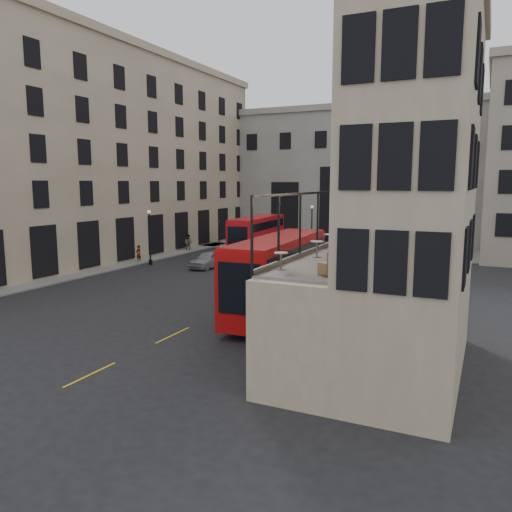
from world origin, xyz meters
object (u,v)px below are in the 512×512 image
at_px(street_lamp_a, 150,240).
at_px(street_lamp_b, 312,231).
at_px(traffic_light_near, 279,259).
at_px(car_c, 232,255).
at_px(car_a, 209,259).
at_px(bicycle, 243,281).
at_px(pedestrian_e, 139,254).
at_px(pedestrian_c, 313,247).
at_px(cafe_table_far, 330,239).
at_px(traffic_light_far, 219,232).
at_px(cafe_chair_a, 325,268).
at_px(car_b, 329,252).
at_px(bus_far, 257,235).
at_px(cafe_chair_b, 353,257).
at_px(cafe_chair_d, 370,247).
at_px(bus_near, 278,272).
at_px(cafe_table_near, 281,258).
at_px(pedestrian_b, 325,240).
at_px(cafe_table_mid, 317,246).
at_px(pedestrian_d, 400,243).
at_px(cafe_chair_c, 354,253).
at_px(pedestrian_a, 189,243).
at_px(cyclist, 296,266).

xyz_separation_m(street_lamp_a, street_lamp_b, (11.00, 16.00, 0.00)).
xyz_separation_m(traffic_light_near, car_c, (-9.82, 11.32, -1.77)).
distance_m(car_a, bicycle, 9.12).
bearing_deg(pedestrian_e, pedestrian_c, 139.35).
bearing_deg(cafe_table_far, street_lamp_b, 110.40).
xyz_separation_m(traffic_light_far, cafe_chair_a, (22.33, -31.63, 2.43)).
height_order(traffic_light_near, cafe_chair_a, cafe_chair_a).
relative_size(car_b, pedestrian_c, 2.67).
bearing_deg(traffic_light_near, street_lamp_a, 159.44).
bearing_deg(bus_far, traffic_light_near, -59.74).
bearing_deg(street_lamp_b, street_lamp_a, -124.51).
height_order(cafe_chair_b, cafe_chair_d, cafe_chair_b).
xyz_separation_m(traffic_light_near, street_lamp_a, (-16.00, 6.00, -0.03)).
relative_size(bus_near, cafe_chair_b, 13.41).
bearing_deg(cafe_table_near, street_lamp_a, 136.44).
distance_m(car_a, pedestrian_b, 20.95).
bearing_deg(traffic_light_far, cafe_table_mid, -53.22).
relative_size(street_lamp_b, pedestrian_d, 3.19).
bearing_deg(cafe_table_mid, street_lamp_b, 109.15).
bearing_deg(cafe_chair_b, cafe_chair_a, -95.07).
height_order(bus_far, pedestrian_e, bus_far).
relative_size(pedestrian_c, pedestrian_d, 0.92).
relative_size(car_c, pedestrian_d, 2.72).
distance_m(cafe_chair_b, cafe_chair_c, 1.09).
relative_size(bus_far, cafe_chair_a, 13.29).
relative_size(bus_near, cafe_table_mid, 16.31).
xyz_separation_m(bicycle, pedestrian_b, (-1.78, 26.56, 0.41)).
distance_m(traffic_light_far, pedestrian_a, 4.26).
bearing_deg(bus_near, cafe_chair_a, -58.80).
bearing_deg(cafe_table_mid, pedestrian_c, 108.95).
height_order(car_a, cafe_chair_b, cafe_chair_b).
bearing_deg(cyclist, cafe_table_far, -152.53).
height_order(street_lamp_b, cafe_chair_b, cafe_chair_b).
xyz_separation_m(car_c, pedestrian_a, (-8.18, 4.60, 0.31)).
distance_m(pedestrian_d, cafe_table_near, 42.91).
xyz_separation_m(traffic_light_near, street_lamp_b, (-5.00, 22.00, -0.03)).
distance_m(cafe_table_mid, cafe_chair_c, 1.70).
bearing_deg(cafe_table_mid, traffic_light_near, 119.82).
relative_size(traffic_light_far, pedestrian_a, 1.97).
height_order(car_c, cafe_table_mid, cafe_table_mid).
relative_size(pedestrian_a, pedestrian_c, 1.26).
distance_m(pedestrian_a, pedestrian_c, 14.41).
bearing_deg(street_lamp_b, cafe_chair_b, -68.57).
bearing_deg(cyclist, bus_near, -163.43).
xyz_separation_m(pedestrian_b, cafe_table_mid, (11.75, -38.97, 4.28)).
xyz_separation_m(car_b, cafe_table_near, (8.05, -33.04, 4.37)).
height_order(traffic_light_near, cafe_chair_c, cafe_chair_c).
distance_m(bus_far, cafe_chair_a, 34.85).
distance_m(pedestrian_d, cafe_chair_c, 39.28).
relative_size(cafe_chair_a, cafe_chair_d, 0.97).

